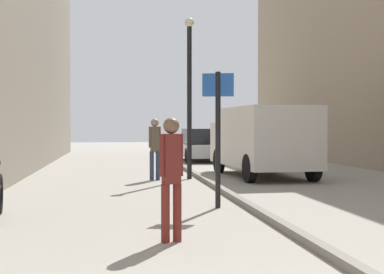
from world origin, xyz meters
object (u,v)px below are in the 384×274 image
pedestrian_mid_block (155,145)px  delivery_van (263,139)px  lamp_post (189,87)px  parked_car (202,145)px  pedestrian_main_foreground (171,170)px  street_sign_post (218,127)px

pedestrian_mid_block → delivery_van: size_ratio=0.35×
pedestrian_mid_block → lamp_post: size_ratio=0.37×
parked_car → lamp_post: size_ratio=0.88×
pedestrian_mid_block → delivery_van: 3.43m
pedestrian_main_foreground → lamp_post: (1.44, 8.91, 1.75)m
delivery_van → lamp_post: size_ratio=1.08×
pedestrian_mid_block → lamp_post: lamp_post is taller
pedestrian_main_foreground → delivery_van: (3.77, 9.26, 0.19)m
parked_car → pedestrian_mid_block: bearing=-107.8°
delivery_van → street_sign_post: bearing=-115.8°
pedestrian_main_foreground → pedestrian_mid_block: 8.65m
pedestrian_main_foreground → delivery_van: delivery_van is taller
delivery_van → street_sign_post: street_sign_post is taller
delivery_van → parked_car: bearing=91.0°
parked_car → pedestrian_main_foreground: bearing=-100.6°
delivery_van → parked_car: (-0.63, 8.10, -0.45)m
parked_car → street_sign_post: street_sign_post is taller
pedestrian_mid_block → parked_car: bearing=66.5°
pedestrian_mid_block → street_sign_post: street_sign_post is taller
pedestrian_main_foreground → parked_car: pedestrian_main_foreground is taller
pedestrian_main_foreground → lamp_post: 9.19m
lamp_post → street_sign_post: bearing=-92.3°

